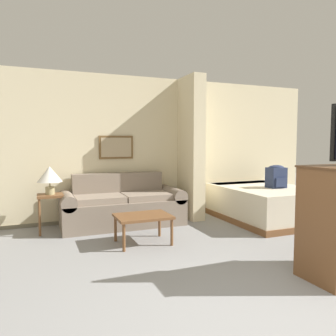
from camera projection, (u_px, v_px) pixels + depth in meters
name	position (u px, v px, depth m)	size (l,w,h in m)	color
wall_back	(129.00, 148.00, 6.02)	(7.79, 0.16, 2.60)	beige
wall_partition_pillar	(191.00, 148.00, 6.03)	(0.24, 0.71, 2.60)	beige
couch	(122.00, 206.00, 5.55)	(2.05, 0.84, 0.86)	gray
coffee_table	(143.00, 218.00, 4.53)	(0.75, 0.56, 0.40)	brown
side_table	(50.00, 202.00, 5.07)	(0.38, 0.38, 0.60)	brown
table_lamp	(50.00, 175.00, 5.04)	(0.38, 0.38, 0.44)	tan
bed	(264.00, 203.00, 5.95)	(1.47, 1.92, 0.60)	brown
backpack	(276.00, 176.00, 5.80)	(0.31, 0.26, 0.40)	#232D4C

